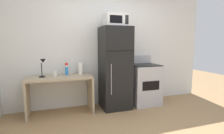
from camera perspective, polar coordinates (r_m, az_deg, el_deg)
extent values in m
cube|color=silver|center=(4.10, -2.01, 6.25)|extent=(5.00, 0.10, 2.60)
cube|color=tan|center=(3.64, -16.41, -3.27)|extent=(1.26, 0.54, 0.04)
cube|color=tan|center=(3.76, -25.61, -9.27)|extent=(0.04, 0.54, 0.71)
cube|color=tan|center=(3.80, -6.91, -8.37)|extent=(0.04, 0.54, 0.71)
cylinder|color=black|center=(3.69, -21.53, -2.90)|extent=(0.11, 0.11, 0.02)
cylinder|color=black|center=(3.66, -21.64, -0.77)|extent=(0.02, 0.02, 0.26)
cone|color=black|center=(3.62, -21.31, 1.83)|extent=(0.10, 0.10, 0.08)
cylinder|color=white|center=(3.81, -10.00, -0.47)|extent=(0.11, 0.11, 0.24)
cylinder|color=#2D8CEA|center=(3.77, -14.36, -1.28)|extent=(0.06, 0.06, 0.16)
cylinder|color=white|center=(3.76, -14.42, 0.26)|extent=(0.02, 0.02, 0.04)
cube|color=red|center=(3.74, -14.43, 0.92)|extent=(0.06, 0.03, 0.04)
cylinder|color=white|center=(3.69, -17.80, -2.12)|extent=(0.08, 0.08, 0.09)
cube|color=black|center=(3.81, 1.00, -0.34)|extent=(0.60, 0.60, 1.74)
cube|color=black|center=(3.49, 2.71, 5.23)|extent=(0.59, 0.00, 0.01)
cylinder|color=gray|center=(3.48, -0.24, -4.01)|extent=(0.02, 0.02, 0.61)
cube|color=silver|center=(3.78, 1.14, 14.80)|extent=(0.46, 0.34, 0.26)
cube|color=black|center=(3.60, 1.34, 15.15)|extent=(0.26, 0.01, 0.15)
cube|color=black|center=(3.69, 4.81, 14.95)|extent=(0.07, 0.01, 0.18)
cube|color=#B7B7BC|center=(4.18, 10.26, -5.60)|extent=(0.64, 0.60, 0.90)
cube|color=black|center=(4.10, 10.41, 0.67)|extent=(0.61, 0.58, 0.02)
cube|color=#B7B7BC|center=(4.33, 8.63, 2.41)|extent=(0.64, 0.04, 0.18)
cube|color=black|center=(3.92, 12.43, -5.89)|extent=(0.41, 0.01, 0.20)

